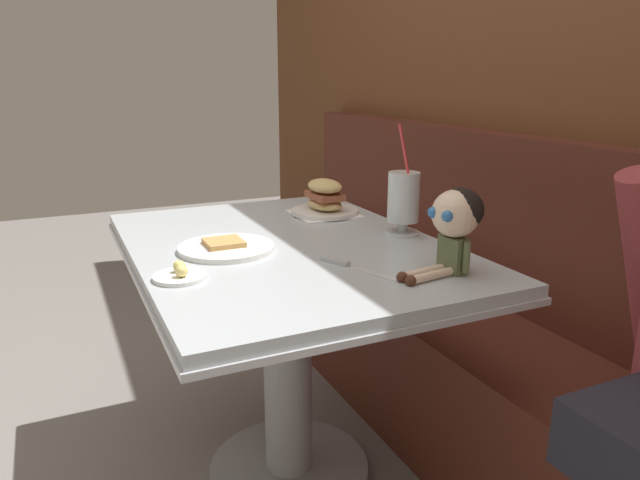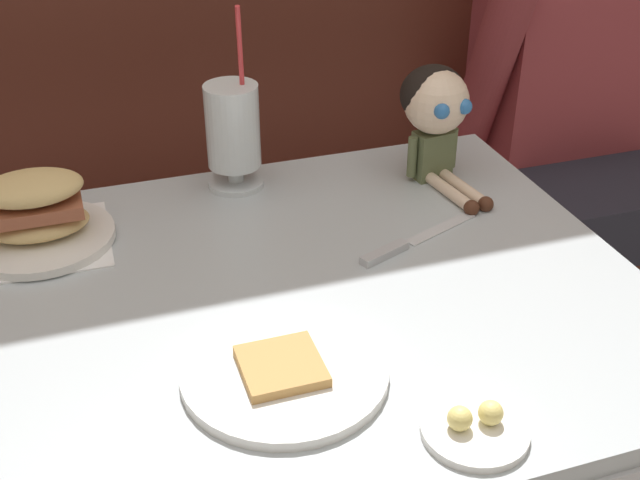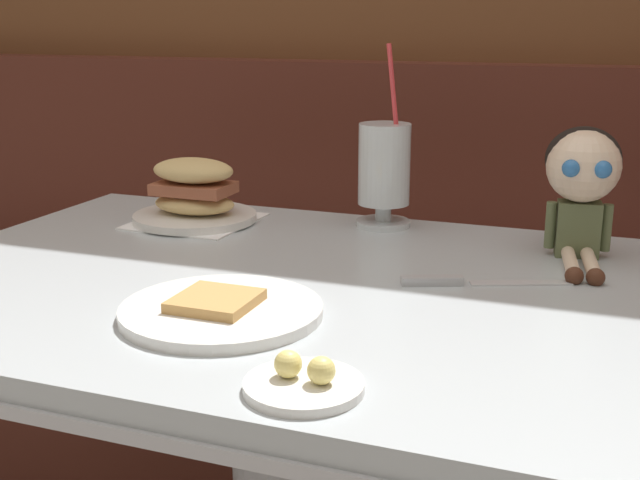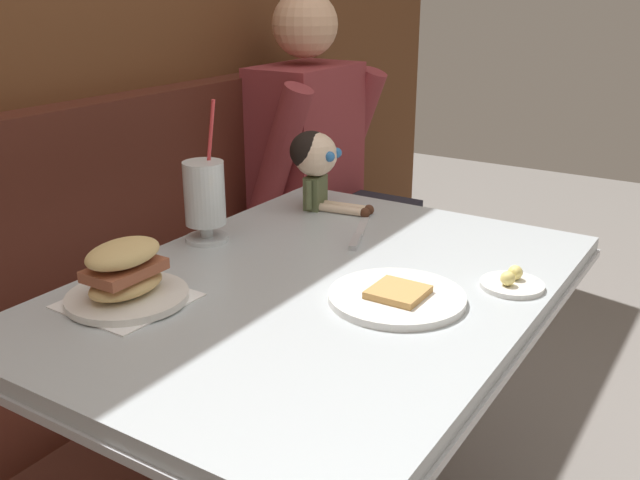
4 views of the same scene
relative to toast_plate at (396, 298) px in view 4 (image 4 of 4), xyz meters
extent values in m
cube|color=brown|center=(0.00, 1.04, 0.45)|extent=(4.40, 0.08, 2.40)
cube|color=#512319|center=(0.00, 0.76, -0.52)|extent=(2.60, 0.48, 0.45)
cube|color=#512319|center=(0.00, 0.95, -0.02)|extent=(2.60, 0.10, 0.55)
cube|color=#B2BCC1|center=(0.00, 0.17, -0.02)|extent=(1.10, 0.80, 0.03)
cube|color=#B7BABF|center=(0.00, 0.17, -0.05)|extent=(1.11, 0.81, 0.02)
cylinder|color=#A5A8AD|center=(0.00, 0.17, -0.38)|extent=(0.14, 0.14, 0.65)
cylinder|color=white|center=(0.00, 0.00, 0.00)|extent=(0.25, 0.25, 0.01)
cube|color=tan|center=(0.00, 0.00, 0.01)|extent=(0.10, 0.10, 0.01)
cylinder|color=silver|center=(0.06, 0.50, 0.00)|extent=(0.10, 0.10, 0.01)
cylinder|color=silver|center=(0.06, 0.50, 0.02)|extent=(0.03, 0.03, 0.03)
cylinder|color=silver|center=(0.06, 0.50, 0.10)|extent=(0.09, 0.09, 0.14)
cylinder|color=pink|center=(0.06, 0.50, 0.09)|extent=(0.08, 0.08, 0.12)
cylinder|color=#DB383D|center=(0.08, 0.50, 0.20)|extent=(0.02, 0.06, 0.22)
cube|color=white|center=(-0.26, 0.41, -0.01)|extent=(0.20, 0.20, 0.00)
cylinder|color=white|center=(-0.26, 0.41, 0.00)|extent=(0.22, 0.22, 0.01)
ellipsoid|color=tan|center=(-0.26, 0.41, 0.03)|extent=(0.15, 0.10, 0.04)
cube|color=#995138|center=(-0.26, 0.41, 0.05)|extent=(0.14, 0.09, 0.02)
ellipsoid|color=tan|center=(-0.26, 0.41, 0.09)|extent=(0.15, 0.10, 0.04)
cylinder|color=white|center=(0.18, -0.16, 0.00)|extent=(0.12, 0.12, 0.01)
sphere|color=#F4E07A|center=(0.16, -0.15, 0.02)|extent=(0.03, 0.03, 0.03)
sphere|color=#F4E07A|center=(0.19, -0.16, 0.02)|extent=(0.03, 0.03, 0.03)
cube|color=silver|center=(0.33, 0.26, -0.01)|extent=(0.14, 0.07, 0.00)
cube|color=#B2B5BA|center=(0.22, 0.21, 0.00)|extent=(0.09, 0.05, 0.01)
cube|color=#5B6642|center=(0.40, 0.43, 0.03)|extent=(0.07, 0.05, 0.08)
sphere|color=beige|center=(0.40, 0.43, 0.13)|extent=(0.11, 0.11, 0.11)
ellipsoid|color=black|center=(0.39, 0.44, 0.14)|extent=(0.13, 0.12, 0.10)
sphere|color=#2D6BB2|center=(0.38, 0.38, 0.14)|extent=(0.03, 0.03, 0.03)
sphere|color=#2D6BB2|center=(0.42, 0.38, 0.14)|extent=(0.03, 0.03, 0.03)
cylinder|color=beige|center=(0.39, 0.35, 0.00)|extent=(0.04, 0.12, 0.02)
cylinder|color=beige|center=(0.42, 0.35, 0.00)|extent=(0.04, 0.12, 0.02)
sphere|color=#4C2819|center=(0.40, 0.29, 0.00)|extent=(0.03, 0.03, 0.03)
sphere|color=#4C2819|center=(0.43, 0.29, 0.00)|extent=(0.03, 0.03, 0.03)
cylinder|color=#5B6642|center=(0.35, 0.42, 0.04)|extent=(0.02, 0.02, 0.07)
cylinder|color=#5B6642|center=(0.44, 0.43, 0.04)|extent=(0.02, 0.02, 0.07)
cube|color=maroon|center=(0.89, 0.79, -0.01)|extent=(0.38, 0.24, 0.58)
sphere|color=#D8A884|center=(0.89, 0.79, 0.41)|extent=(0.21, 0.21, 0.21)
cube|color=#23232D|center=(0.89, 0.61, -0.23)|extent=(0.34, 0.36, 0.14)
cylinder|color=maroon|center=(0.66, 0.74, 0.02)|extent=(0.09, 0.25, 0.48)
cylinder|color=maroon|center=(1.12, 0.74, 0.02)|extent=(0.09, 0.25, 0.48)
camera|label=1|loc=(1.44, -0.39, 0.43)|focal=32.91mm
camera|label=2|loc=(-0.19, -0.72, 0.64)|focal=45.76mm
camera|label=3|loc=(0.45, -0.83, 0.34)|focal=45.38mm
camera|label=4|loc=(-1.07, -0.52, 0.54)|focal=40.17mm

